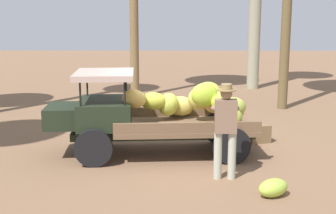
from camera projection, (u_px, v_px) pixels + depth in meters
name	position (u px, v px, depth m)	size (l,w,h in m)	color
ground_plane	(185.00, 152.00, 10.30)	(60.00, 60.00, 0.00)	brown
truck	(152.00, 114.00, 9.95)	(4.55, 2.03, 1.83)	black
farmer	(226.00, 125.00, 8.42)	(0.53, 0.47, 1.79)	#AEB3A0
wooden_crate	(257.00, 133.00, 11.10)	(0.48, 0.50, 0.43)	brown
loose_banana_bunch	(273.00, 188.00, 7.73)	(0.55, 0.35, 0.31)	#ABCC46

